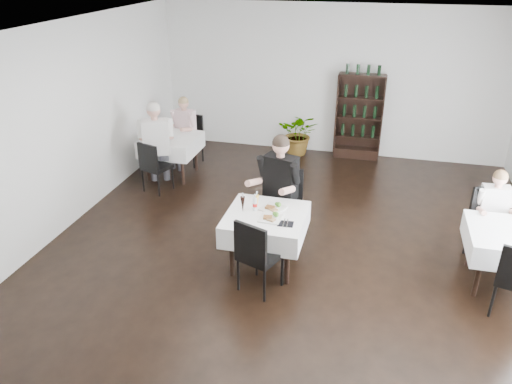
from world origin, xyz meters
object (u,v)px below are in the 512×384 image
Objects in this scene: wine_shelf at (359,118)px; potted_tree at (299,133)px; diner_main at (277,183)px; main_table at (266,224)px.

wine_shelf is 1.94× the size of potted_tree.
diner_main is (0.30, -3.60, 0.50)m from potted_tree.
main_table is (-0.90, -4.31, -0.23)m from wine_shelf.
wine_shelf reaches higher than main_table.
main_table is at bearing -91.81° from diner_main.
wine_shelf is at bearing 5.53° from potted_tree.
main_table is 0.68m from diner_main.
wine_shelf is at bearing 76.66° from diner_main.
wine_shelf is 1.25m from potted_tree.
diner_main is at bearing 88.19° from main_table.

